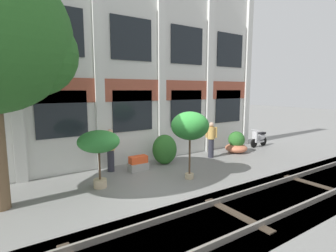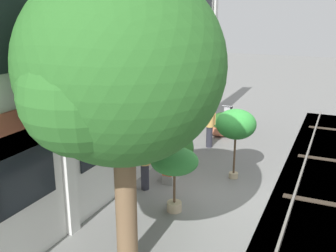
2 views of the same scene
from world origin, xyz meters
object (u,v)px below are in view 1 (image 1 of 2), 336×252
(potted_plant_terracotta_small, at_px, (190,126))
(resident_by_doorway, at_px, (110,149))
(potted_plant_tall_urn, at_px, (99,143))
(resident_watching_tracks, at_px, (211,139))
(scooter_near_curb, at_px, (260,139))
(potted_plant_wide_bowl, at_px, (236,144))
(topiary_hedge, at_px, (165,149))
(potted_plant_square_trough, at_px, (138,164))

(potted_plant_terracotta_small, relative_size, resident_by_doorway, 1.45)
(potted_plant_tall_urn, height_order, potted_plant_terracotta_small, potted_plant_terracotta_small)
(resident_watching_tracks, bearing_deg, scooter_near_curb, 135.86)
(potted_plant_wide_bowl, xyz_separation_m, topiary_hedge, (-4.11, 0.25, 0.19))
(potted_plant_tall_urn, relative_size, potted_plant_terracotta_small, 0.78)
(potted_plant_tall_urn, xyz_separation_m, potted_plant_square_trough, (1.84, 0.92, -1.18))
(potted_plant_wide_bowl, bearing_deg, potted_plant_tall_urn, -173.28)
(resident_by_doorway, bearing_deg, potted_plant_terracotta_small, -42.70)
(potted_plant_wide_bowl, relative_size, scooter_near_curb, 0.78)
(scooter_near_curb, height_order, resident_by_doorway, resident_by_doorway)
(potted_plant_wide_bowl, relative_size, resident_by_doorway, 0.66)
(topiary_hedge, bearing_deg, potted_plant_terracotta_small, -97.14)
(potted_plant_terracotta_small, xyz_separation_m, resident_by_doorway, (-2.01, 2.32, -0.99))
(topiary_hedge, bearing_deg, potted_plant_tall_urn, -160.83)
(potted_plant_tall_urn, xyz_separation_m, resident_by_doorway, (0.92, 1.41, -0.57))
(potted_plant_square_trough, bearing_deg, potted_plant_wide_bowl, -0.62)
(potted_plant_wide_bowl, height_order, scooter_near_curb, potted_plant_wide_bowl)
(potted_plant_square_trough, relative_size, topiary_hedge, 0.64)
(potted_plant_terracotta_small, distance_m, topiary_hedge, 2.38)
(topiary_hedge, bearing_deg, resident_by_doorway, 172.46)
(potted_plant_square_trough, bearing_deg, potted_plant_tall_urn, -153.52)
(resident_by_doorway, bearing_deg, potted_plant_square_trough, -21.42)
(potted_plant_wide_bowl, height_order, potted_plant_square_trough, potted_plant_wide_bowl)
(potted_plant_wide_bowl, height_order, resident_by_doorway, resident_by_doorway)
(potted_plant_square_trough, xyz_separation_m, resident_watching_tracks, (3.73, -0.08, 0.61))
(resident_by_doorway, bearing_deg, resident_watching_tracks, -0.53)
(potted_plant_square_trough, relative_size, resident_watching_tracks, 0.49)
(potted_plant_wide_bowl, xyz_separation_m, resident_by_doorway, (-6.37, 0.55, 0.44))
(scooter_near_curb, bearing_deg, potted_plant_tall_urn, 2.93)
(potted_plant_terracotta_small, xyz_separation_m, topiary_hedge, (0.25, 2.02, -1.24))
(resident_watching_tracks, bearing_deg, potted_plant_terracotta_small, -14.75)
(potted_plant_square_trough, relative_size, potted_plant_terracotta_small, 0.34)
(resident_watching_tracks, distance_m, topiary_hedge, 2.42)
(potted_plant_square_trough, height_order, potted_plant_terracotta_small, potted_plant_terracotta_small)
(resident_by_doorway, relative_size, resident_watching_tracks, 1.00)
(topiary_hedge, bearing_deg, scooter_near_curb, 0.23)
(potted_plant_tall_urn, relative_size, resident_watching_tracks, 1.13)
(potted_plant_square_trough, height_order, topiary_hedge, topiary_hedge)
(potted_plant_tall_urn, distance_m, resident_by_doorway, 1.77)
(scooter_near_curb, bearing_deg, potted_plant_square_trough, -2.28)
(potted_plant_tall_urn, bearing_deg, resident_by_doorway, 56.89)
(scooter_near_curb, height_order, resident_watching_tracks, resident_watching_tracks)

